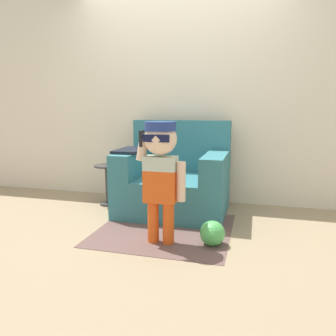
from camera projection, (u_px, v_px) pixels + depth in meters
ground_plane at (168, 215)px, 3.51m from camera, size 10.00×10.00×0.00m
wall_back at (182, 94)px, 3.92m from camera, size 10.00×0.05×2.60m
armchair at (175, 181)px, 3.58m from camera, size 1.15×0.91×0.99m
person_child at (161, 164)px, 2.65m from camera, size 0.42×0.31×1.02m
side_table at (108, 181)px, 3.83m from camera, size 0.30×0.30×0.47m
rug at (165, 229)px, 3.07m from camera, size 1.22×1.18×0.01m
toy_ball at (212, 233)px, 2.70m from camera, size 0.21×0.21×0.21m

